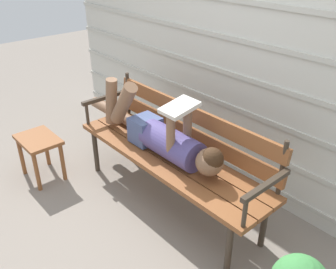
% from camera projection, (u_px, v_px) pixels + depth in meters
% --- Properties ---
extents(ground_plane, '(12.00, 12.00, 0.00)m').
position_uv_depth(ground_plane, '(150.00, 212.00, 2.86)').
color(ground_plane, gray).
extents(house_siding, '(4.39, 0.08, 2.46)m').
position_uv_depth(house_siding, '(234.00, 38.00, 2.77)').
color(house_siding, beige).
rests_on(house_siding, ground).
extents(park_bench, '(1.77, 0.48, 0.84)m').
position_uv_depth(park_bench, '(175.00, 148.00, 2.78)').
color(park_bench, brown).
rests_on(park_bench, ground).
extents(reclining_person, '(1.65, 0.25, 0.49)m').
position_uv_depth(reclining_person, '(159.00, 134.00, 2.75)').
color(reclining_person, '#514784').
extents(footstool, '(0.41, 0.29, 0.40)m').
position_uv_depth(footstool, '(39.00, 146.00, 3.15)').
color(footstool, brown).
rests_on(footstool, ground).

